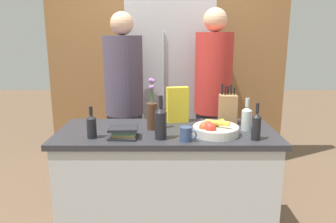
{
  "coord_description": "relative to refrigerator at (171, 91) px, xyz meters",
  "views": [
    {
      "loc": [
        0.01,
        -2.28,
        1.57
      ],
      "look_at": [
        0.0,
        0.08,
        1.01
      ],
      "focal_mm": 35.0,
      "sensor_mm": 36.0,
      "label": 1
    }
  ],
  "objects": [
    {
      "name": "bottle_wine",
      "position": [
        -0.07,
        -1.46,
        0.04
      ],
      "size": [
        0.08,
        0.08,
        0.29
      ],
      "color": "black",
      "rests_on": "kitchen_island"
    },
    {
      "name": "bottle_oil",
      "position": [
        0.56,
        -1.48,
        0.02
      ],
      "size": [
        0.06,
        0.06,
        0.25
      ],
      "color": "black",
      "rests_on": "kitchen_island"
    },
    {
      "name": "person_at_sink",
      "position": [
        -0.42,
        -0.58,
        0.03
      ],
      "size": [
        0.35,
        0.35,
        1.76
      ],
      "rotation": [
        0.0,
        0.0,
        -0.33
      ],
      "color": "#383842",
      "rests_on": "ground_plane"
    },
    {
      "name": "back_wall_wood",
      "position": [
        -0.03,
        0.36,
        0.34
      ],
      "size": [
        2.77,
        0.12,
        2.6
      ],
      "color": "olive",
      "rests_on": "ground_plane"
    },
    {
      "name": "coffee_mug",
      "position": [
        0.1,
        -1.5,
        -0.03
      ],
      "size": [
        0.11,
        0.08,
        0.09
      ],
      "color": "#334770",
      "rests_on": "kitchen_island"
    },
    {
      "name": "cereal_box",
      "position": [
        0.05,
        -1.03,
        0.07
      ],
      "size": [
        0.18,
        0.1,
        0.28
      ],
      "color": "yellow",
      "rests_on": "kitchen_island"
    },
    {
      "name": "fruit_bowl",
      "position": [
        0.3,
        -1.37,
        -0.03
      ],
      "size": [
        0.32,
        0.32,
        0.11
      ],
      "color": "silver",
      "rests_on": "kitchen_island"
    },
    {
      "name": "flower_vase",
      "position": [
        -0.14,
        -1.23,
        0.05
      ],
      "size": [
        0.08,
        0.08,
        0.38
      ],
      "color": "#4C2D1E",
      "rests_on": "kitchen_island"
    },
    {
      "name": "person_in_blue",
      "position": [
        0.39,
        -0.59,
        0.05
      ],
      "size": [
        0.34,
        0.34,
        1.79
      ],
      "rotation": [
        0.0,
        0.0,
        0.23
      ],
      "color": "#383842",
      "rests_on": "ground_plane"
    },
    {
      "name": "book_stack",
      "position": [
        -0.32,
        -1.44,
        -0.04
      ],
      "size": [
        0.2,
        0.16,
        0.07
      ],
      "color": "#232328",
      "rests_on": "kitchen_island"
    },
    {
      "name": "bottle_water",
      "position": [
        0.55,
        -1.25,
        0.02
      ],
      "size": [
        0.07,
        0.07,
        0.23
      ],
      "color": "#B2BCC1",
      "rests_on": "kitchen_island"
    },
    {
      "name": "refrigerator",
      "position": [
        0.0,
        0.0,
        0.0
      ],
      "size": [
        0.87,
        0.63,
        1.92
      ],
      "color": "#B7B7BC",
      "rests_on": "ground_plane"
    },
    {
      "name": "bottle_vinegar",
      "position": [
        -0.53,
        -1.44,
        0.01
      ],
      "size": [
        0.06,
        0.06,
        0.22
      ],
      "color": "black",
      "rests_on": "kitchen_island"
    },
    {
      "name": "knife_block",
      "position": [
        0.44,
        -1.09,
        0.04
      ],
      "size": [
        0.13,
        0.11,
        0.31
      ],
      "color": "#A87A4C",
      "rests_on": "kitchen_island"
    },
    {
      "name": "kitchen_island",
      "position": [
        -0.03,
        -1.26,
        -0.52
      ],
      "size": [
        1.57,
        0.67,
        0.89
      ],
      "color": "silver",
      "rests_on": "ground_plane"
    }
  ]
}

